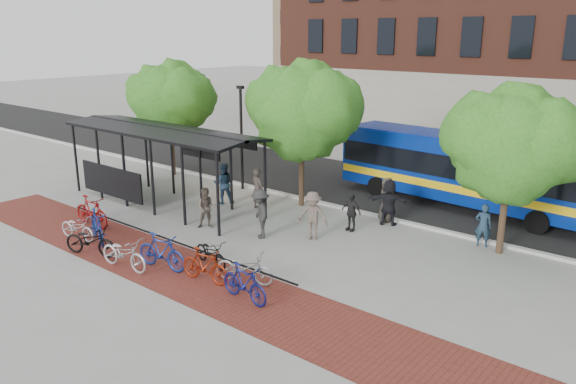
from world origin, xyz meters
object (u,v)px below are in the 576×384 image
Objects in this scene: bike_3 at (97,227)px; bike_7 at (161,252)px; bus_shelter at (159,139)px; tree_c at (514,141)px; pedestrian_1 at (257,189)px; tree_a at (171,97)px; bike_11 at (244,283)px; pedestrian_6 at (387,200)px; bike_1 at (92,211)px; bus at (466,167)px; bike_10 at (244,267)px; bike_8 at (211,253)px; bike_4 at (90,241)px; bike_9 at (205,265)px; tree_b at (304,107)px; pedestrian_5 at (389,202)px; lamp_post_left at (241,135)px; pedestrian_9 at (260,214)px; bike_6 at (124,253)px; pedestrian_3 at (313,216)px; bike_2 at (77,228)px; pedestrian_2 at (224,183)px; pedestrian_8 at (207,208)px; pedestrian_4 at (351,212)px; pedestrian_7 at (483,225)px.

bike_3 is 1.00× the size of bike_7.
tree_c is at bearing 15.06° from bus_shelter.
pedestrian_1 is (-2.05, 6.94, 0.30)m from bike_7.
tree_c is (18.00, -0.00, -0.19)m from tree_a.
pedestrian_6 is at bearing 7.27° from bike_11.
tree_c is 16.23m from bike_1.
bus is 6.42× the size of bike_11.
bus_shelter is at bearing -138.69° from bus.
pedestrian_6 reaches higher than bike_10.
bike_10 is at bearing -60.88° from bike_3.
bike_1 is at bearing 68.58° from pedestrian_6.
tree_c is 3.37× the size of bike_8.
bike_9 is at bearing -96.66° from bike_4.
tree_b is 0.54× the size of bus.
bike_1 is 7.01m from pedestrian_1.
bike_9 is 0.96× the size of pedestrian_5.
tree_b reaches higher than lamp_post_left.
bike_3 is at bearing 27.94° from bike_4.
bus_shelter is at bearing 1.20° from pedestrian_5.
pedestrian_9 reaches higher than bike_1.
bike_6 is 1.11× the size of pedestrian_3.
pedestrian_9 is (2.60, -2.67, 0.04)m from pedestrian_1.
bike_4 is 1.18× the size of bike_8.
pedestrian_3 is (6.87, 5.69, 0.46)m from bike_2.
pedestrian_2 is (-0.86, 7.36, 0.41)m from bike_4.
pedestrian_2 is 7.46m from pedestrian_6.
bike_10 is at bearing -91.33° from bike_1.
pedestrian_8 is at bearing 39.43° from bike_9.
pedestrian_4 reaches higher than bike_2.
pedestrian_2 is 3.35m from pedestrian_8.
pedestrian_3 is (5.08, 6.24, 0.40)m from bike_4.
bike_4 is 4.86m from bike_9.
bike_11 reaches higher than bike_9.
pedestrian_9 is (-7.72, -4.32, -3.10)m from tree_c.
bike_3 is 5.70m from bike_9.
tree_c is 3.19× the size of bike_11.
pedestrian_2 reaches higher than pedestrian_4.
pedestrian_6 is at bearing -69.47° from pedestrian_5.
bus_shelter is 6.39× the size of pedestrian_8.
lamp_post_left is 10.30m from bike_7.
bus is 5.89× the size of bike_7.
pedestrian_3 reaches higher than pedestrian_7.
pedestrian_7 is at bearing 16.72° from bus_shelter.
bus is 6.49× the size of bike_9.
tree_a is 3.29× the size of pedestrian_3.
tree_b is 3.52× the size of bike_9.
pedestrian_5 reaches higher than pedestrian_7.
tree_b is 3.56× the size of bike_2.
bike_11 is (8.55, -8.77, -2.19)m from lamp_post_left.
bike_1 reaches higher than bike_9.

